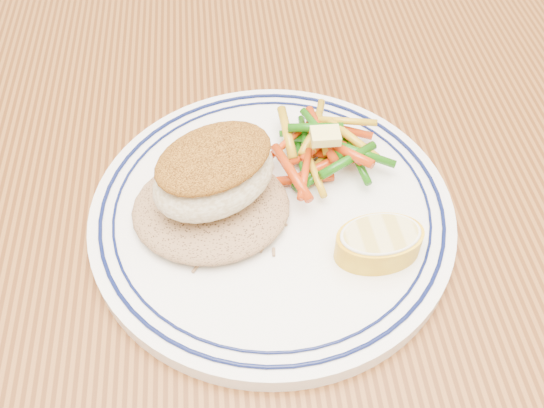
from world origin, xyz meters
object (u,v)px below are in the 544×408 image
(dining_table, at_px, (277,254))
(plate, at_px, (272,212))
(vegetable_pile, at_px, (323,149))
(fish_fillet, at_px, (214,172))
(rice_pilaf, at_px, (211,205))
(lemon_wedge, at_px, (379,242))

(dining_table, bearing_deg, plate, -103.58)
(vegetable_pile, bearing_deg, fish_fillet, -154.70)
(rice_pilaf, relative_size, fish_fillet, 1.02)
(fish_fillet, relative_size, lemon_wedge, 1.78)
(plate, relative_size, rice_pilaf, 2.35)
(dining_table, relative_size, rice_pilaf, 12.43)
(rice_pilaf, bearing_deg, plate, 1.93)
(fish_fillet, height_order, lemon_wedge, fish_fillet)
(dining_table, distance_m, vegetable_pile, 0.13)
(rice_pilaf, height_order, vegetable_pile, vegetable_pile)
(rice_pilaf, bearing_deg, fish_fillet, 52.19)
(fish_fillet, xyz_separation_m, lemon_wedge, (0.11, -0.06, -0.03))
(rice_pilaf, bearing_deg, vegetable_pile, 27.31)
(rice_pilaf, bearing_deg, lemon_wedge, -22.33)
(lemon_wedge, bearing_deg, plate, 144.99)
(plate, distance_m, rice_pilaf, 0.05)
(dining_table, xyz_separation_m, fish_fillet, (-0.05, -0.03, 0.15))
(dining_table, bearing_deg, rice_pilaf, -147.64)
(dining_table, height_order, plate, plate)
(plate, relative_size, fish_fillet, 2.40)
(vegetable_pile, distance_m, lemon_wedge, 0.10)
(dining_table, bearing_deg, fish_fillet, -150.40)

